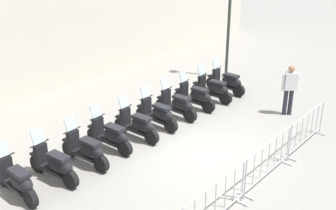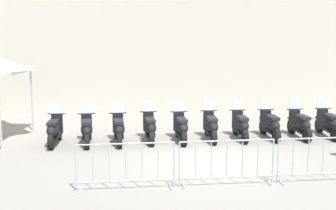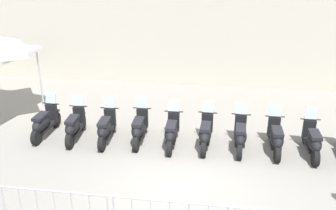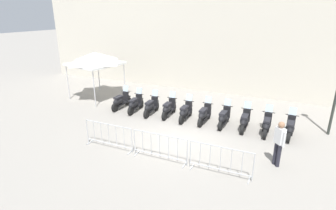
{
  "view_description": "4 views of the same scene",
  "coord_description": "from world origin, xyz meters",
  "px_view_note": "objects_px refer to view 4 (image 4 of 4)",
  "views": [
    {
      "loc": [
        -7.16,
        -7.36,
        5.82
      ],
      "look_at": [
        0.02,
        1.7,
        0.95
      ],
      "focal_mm": 44.82,
      "sensor_mm": 36.0,
      "label": 1
    },
    {
      "loc": [
        -0.12,
        -11.71,
        3.59
      ],
      "look_at": [
        -1.27,
        1.48,
        1.27
      ],
      "focal_mm": 47.39,
      "sensor_mm": 36.0,
      "label": 2
    },
    {
      "loc": [
        2.3,
        -7.38,
        5.51
      ],
      "look_at": [
        -1.03,
        2.02,
        1.27
      ],
      "focal_mm": 40.73,
      "sensor_mm": 36.0,
      "label": 3
    },
    {
      "loc": [
        5.93,
        -9.07,
        5.49
      ],
      "look_at": [
        -1.47,
        1.26,
        0.92
      ],
      "focal_mm": 29.21,
      "sensor_mm": 36.0,
      "label": 4
    }
  ],
  "objects_px": {
    "motorcycle_1": "(135,104)",
    "motorcycle_5": "(204,114)",
    "motorcycle_6": "(224,117)",
    "barrier_segment_2": "(220,161)",
    "motorcycle_3": "(169,108)",
    "barrier_segment_0": "(109,136)",
    "motorcycle_7": "(245,121)",
    "motorcycle_9": "(290,128)",
    "officer_near_row_end": "(279,141)",
    "motorcycle_8": "(267,125)",
    "motorcycle_0": "(121,101)",
    "canopy_tent": "(95,59)",
    "barrier_segment_1": "(160,147)",
    "motorcycle_2": "(151,107)",
    "motorcycle_4": "(185,112)"
  },
  "relations": [
    {
      "from": "barrier_segment_0",
      "to": "motorcycle_7",
      "type": "bearing_deg",
      "value": 51.81
    },
    {
      "from": "motorcycle_1",
      "to": "canopy_tent",
      "type": "xyz_separation_m",
      "value": [
        -3.63,
        0.47,
        2.06
      ]
    },
    {
      "from": "motorcycle_1",
      "to": "motorcycle_5",
      "type": "distance_m",
      "value": 3.93
    },
    {
      "from": "barrier_segment_2",
      "to": "motorcycle_7",
      "type": "bearing_deg",
      "value": 99.24
    },
    {
      "from": "motorcycle_0",
      "to": "motorcycle_7",
      "type": "height_order",
      "value": "same"
    },
    {
      "from": "motorcycle_1",
      "to": "motorcycle_3",
      "type": "bearing_deg",
      "value": 14.83
    },
    {
      "from": "motorcycle_1",
      "to": "motorcycle_7",
      "type": "distance_m",
      "value": 5.91
    },
    {
      "from": "barrier_segment_1",
      "to": "barrier_segment_2",
      "type": "height_order",
      "value": "same"
    },
    {
      "from": "motorcycle_8",
      "to": "canopy_tent",
      "type": "height_order",
      "value": "canopy_tent"
    },
    {
      "from": "motorcycle_2",
      "to": "motorcycle_9",
      "type": "relative_size",
      "value": 0.99
    },
    {
      "from": "motorcycle_3",
      "to": "barrier_segment_0",
      "type": "xyz_separation_m",
      "value": [
        -0.0,
        -4.2,
        0.07
      ]
    },
    {
      "from": "motorcycle_4",
      "to": "motorcycle_5",
      "type": "height_order",
      "value": "same"
    },
    {
      "from": "canopy_tent",
      "to": "motorcycle_7",
      "type": "bearing_deg",
      "value": 4.65
    },
    {
      "from": "motorcycle_4",
      "to": "barrier_segment_2",
      "type": "height_order",
      "value": "motorcycle_4"
    },
    {
      "from": "officer_near_row_end",
      "to": "motorcycle_7",
      "type": "bearing_deg",
      "value": 132.29
    },
    {
      "from": "barrier_segment_1",
      "to": "barrier_segment_2",
      "type": "distance_m",
      "value": 2.31
    },
    {
      "from": "motorcycle_5",
      "to": "motorcycle_7",
      "type": "bearing_deg",
      "value": 11.29
    },
    {
      "from": "motorcycle_8",
      "to": "barrier_segment_1",
      "type": "height_order",
      "value": "motorcycle_8"
    },
    {
      "from": "motorcycle_7",
      "to": "motorcycle_9",
      "type": "relative_size",
      "value": 1.0
    },
    {
      "from": "motorcycle_6",
      "to": "barrier_segment_2",
      "type": "relative_size",
      "value": 0.79
    },
    {
      "from": "motorcycle_6",
      "to": "motorcycle_9",
      "type": "bearing_deg",
      "value": 10.89
    },
    {
      "from": "barrier_segment_2",
      "to": "motorcycle_5",
      "type": "bearing_deg",
      "value": 125.52
    },
    {
      "from": "motorcycle_1",
      "to": "motorcycle_8",
      "type": "xyz_separation_m",
      "value": [
        6.76,
        1.38,
        0.0
      ]
    },
    {
      "from": "motorcycle_1",
      "to": "motorcycle_3",
      "type": "height_order",
      "value": "same"
    },
    {
      "from": "motorcycle_3",
      "to": "motorcycle_4",
      "type": "xyz_separation_m",
      "value": [
        0.99,
        0.09,
        0.0
      ]
    },
    {
      "from": "barrier_segment_2",
      "to": "motorcycle_8",
      "type": "bearing_deg",
      "value": 85.53
    },
    {
      "from": "motorcycle_0",
      "to": "motorcycle_3",
      "type": "height_order",
      "value": "same"
    },
    {
      "from": "barrier_segment_0",
      "to": "officer_near_row_end",
      "type": "xyz_separation_m",
      "value": [
        5.97,
        2.63,
        0.45
      ]
    },
    {
      "from": "motorcycle_1",
      "to": "motorcycle_5",
      "type": "relative_size",
      "value": 0.99
    },
    {
      "from": "motorcycle_5",
      "to": "officer_near_row_end",
      "type": "relative_size",
      "value": 0.99
    },
    {
      "from": "motorcycle_9",
      "to": "officer_near_row_end",
      "type": "xyz_separation_m",
      "value": [
        0.16,
        -2.67,
        0.53
      ]
    },
    {
      "from": "motorcycle_8",
      "to": "barrier_segment_2",
      "type": "height_order",
      "value": "motorcycle_8"
    },
    {
      "from": "motorcycle_7",
      "to": "barrier_segment_0",
      "type": "relative_size",
      "value": 0.78
    },
    {
      "from": "motorcycle_3",
      "to": "motorcycle_8",
      "type": "height_order",
      "value": "same"
    },
    {
      "from": "motorcycle_2",
      "to": "motorcycle_4",
      "type": "height_order",
      "value": "same"
    },
    {
      "from": "motorcycle_1",
      "to": "motorcycle_8",
      "type": "relative_size",
      "value": 0.99
    },
    {
      "from": "motorcycle_6",
      "to": "barrier_segment_2",
      "type": "bearing_deg",
      "value": -67.01
    },
    {
      "from": "motorcycle_3",
      "to": "barrier_segment_0",
      "type": "height_order",
      "value": "motorcycle_3"
    },
    {
      "from": "motorcycle_1",
      "to": "motorcycle_7",
      "type": "height_order",
      "value": "same"
    },
    {
      "from": "motorcycle_3",
      "to": "motorcycle_4",
      "type": "distance_m",
      "value": 0.99
    },
    {
      "from": "motorcycle_6",
      "to": "motorcycle_7",
      "type": "height_order",
      "value": "same"
    },
    {
      "from": "motorcycle_0",
      "to": "motorcycle_2",
      "type": "distance_m",
      "value": 1.98
    },
    {
      "from": "barrier_segment_1",
      "to": "motorcycle_4",
      "type": "bearing_deg",
      "value": 108.41
    },
    {
      "from": "motorcycle_8",
      "to": "barrier_segment_1",
      "type": "bearing_deg",
      "value": -119.33
    },
    {
      "from": "motorcycle_4",
      "to": "motorcycle_6",
      "type": "bearing_deg",
      "value": 13.56
    },
    {
      "from": "motorcycle_0",
      "to": "barrier_segment_2",
      "type": "xyz_separation_m",
      "value": [
        7.42,
        -2.65,
        0.07
      ]
    },
    {
      "from": "barrier_segment_2",
      "to": "officer_near_row_end",
      "type": "height_order",
      "value": "officer_near_row_end"
    },
    {
      "from": "motorcycle_6",
      "to": "barrier_segment_0",
      "type": "bearing_deg",
      "value": -121.48
    },
    {
      "from": "motorcycle_6",
      "to": "motorcycle_8",
      "type": "height_order",
      "value": "same"
    },
    {
      "from": "motorcycle_7",
      "to": "motorcycle_9",
      "type": "distance_m",
      "value": 1.97
    }
  ]
}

